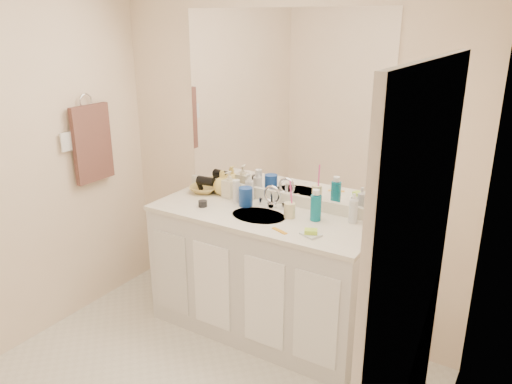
{
  "coord_description": "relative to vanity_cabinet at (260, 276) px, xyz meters",
  "views": [
    {
      "loc": [
        1.57,
        -1.58,
        2.08
      ],
      "look_at": [
        0.0,
        0.97,
        1.05
      ],
      "focal_mm": 35.0,
      "sensor_mm": 36.0,
      "label": 1
    }
  ],
  "objects": [
    {
      "name": "mouthwash_bottle",
      "position": [
        0.35,
        0.1,
        0.54
      ],
      "size": [
        0.07,
        0.07,
        0.16
      ],
      "primitive_type": "cylinder",
      "rotation": [
        0.0,
        0.0,
        0.01
      ],
      "color": "#0B6E85",
      "rests_on": "countertop"
    },
    {
      "name": "switch_plate",
      "position": [
        -1.27,
        -0.45,
        0.88
      ],
      "size": [
        0.01,
        0.08,
        0.13
      ],
      "primitive_type": "cube",
      "color": "white",
      "rests_on": "wall_left"
    },
    {
      "name": "sink_basin",
      "position": [
        0.0,
        -0.02,
        0.44
      ],
      "size": [
        0.37,
        0.37,
        0.02
      ],
      "primitive_type": "cylinder",
      "color": "beige",
      "rests_on": "countertop"
    },
    {
      "name": "soap_bottle_cream",
      "position": [
        -0.36,
        0.18,
        0.55
      ],
      "size": [
        0.09,
        0.1,
        0.19
      ],
      "primitive_type": "imported",
      "rotation": [
        0.0,
        0.0,
        -0.09
      ],
      "color": "beige",
      "rests_on": "countertop"
    },
    {
      "name": "hair_dryer",
      "position": [
        -0.56,
        0.16,
        0.54
      ],
      "size": [
        0.14,
        0.08,
        0.07
      ],
      "primitive_type": "cylinder",
      "rotation": [
        0.0,
        1.57,
        0.11
      ],
      "color": "black",
      "rests_on": "wicker_basket"
    },
    {
      "name": "soap_bottle_white",
      "position": [
        -0.21,
        0.21,
        0.55
      ],
      "size": [
        0.08,
        0.08,
        0.19
      ],
      "primitive_type": "imported",
      "rotation": [
        0.0,
        0.0,
        -0.04
      ],
      "color": "silver",
      "rests_on": "countertop"
    },
    {
      "name": "tan_cup",
      "position": [
        0.19,
        0.06,
        0.5
      ],
      "size": [
        0.09,
        0.09,
        0.1
      ],
      "primitive_type": "cylinder",
      "rotation": [
        0.0,
        0.0,
        -0.25
      ],
      "color": "beige",
      "rests_on": "countertop"
    },
    {
      "name": "toothbrush",
      "position": [
        0.2,
        0.06,
        0.6
      ],
      "size": [
        0.02,
        0.04,
        0.2
      ],
      "primitive_type": "cylinder",
      "rotation": [
        0.14,
        0.0,
        -0.27
      ],
      "color": "#FF43A1",
      "rests_on": "tan_cup"
    },
    {
      "name": "hand_towel",
      "position": [
        -1.25,
        -0.25,
        0.82
      ],
      "size": [
        0.04,
        0.32,
        0.55
      ],
      "primitive_type": "cube",
      "color": "#3F2621",
      "rests_on": "towel_ring"
    },
    {
      "name": "mirror",
      "position": [
        0.0,
        0.27,
        1.14
      ],
      "size": [
        1.48,
        0.01,
        1.2
      ],
      "primitive_type": "cube",
      "color": "white",
      "rests_on": "wall_back"
    },
    {
      "name": "soap_bottle_yellow",
      "position": [
        -0.44,
        0.2,
        0.54
      ],
      "size": [
        0.16,
        0.16,
        0.18
      ],
      "primitive_type": "imported",
      "rotation": [
        0.0,
        0.0,
        0.21
      ],
      "color": "#DDBE56",
      "rests_on": "countertop"
    },
    {
      "name": "backsplash",
      "position": [
        0.0,
        0.26,
        0.5
      ],
      "size": [
        1.52,
        0.03,
        0.08
      ],
      "primitive_type": "cube",
      "color": "silver",
      "rests_on": "countertop"
    },
    {
      "name": "wall_back",
      "position": [
        0.0,
        0.28,
        0.77
      ],
      "size": [
        2.6,
        0.02,
        2.4
      ],
      "primitive_type": "cube",
      "color": "#F9E0C3",
      "rests_on": "floor"
    },
    {
      "name": "wall_right",
      "position": [
        1.3,
        -1.02,
        0.77
      ],
      "size": [
        0.02,
        2.6,
        2.4
      ],
      "primitive_type": "cube",
      "color": "#F9E0C3",
      "rests_on": "floor"
    },
    {
      "name": "soap_dish",
      "position": [
        0.43,
        -0.13,
        0.46
      ],
      "size": [
        0.14,
        0.12,
        0.01
      ],
      "primitive_type": "cube",
      "rotation": [
        0.0,
        0.0,
        -0.38
      ],
      "color": "silver",
      "rests_on": "countertop"
    },
    {
      "name": "clear_pump_bottle",
      "position": [
        0.57,
        0.19,
        0.53
      ],
      "size": [
        0.07,
        0.07,
        0.15
      ],
      "primitive_type": "cylinder",
      "rotation": [
        0.0,
        0.0,
        -0.28
      ],
      "color": "silver",
      "rests_on": "countertop"
    },
    {
      "name": "faucet",
      "position": [
        0.0,
        0.16,
        0.51
      ],
      "size": [
        0.02,
        0.02,
        0.11
      ],
      "primitive_type": "cylinder",
      "color": "silver",
      "rests_on": "countertop"
    },
    {
      "name": "extra_white_bottle",
      "position": [
        -0.26,
        0.11,
        0.54
      ],
      "size": [
        0.06,
        0.06,
        0.16
      ],
      "primitive_type": "cylinder",
      "rotation": [
        0.0,
        0.0,
        0.28
      ],
      "color": "silver",
      "rests_on": "countertop"
    },
    {
      "name": "green_soap",
      "position": [
        0.43,
        -0.13,
        0.48
      ],
      "size": [
        0.09,
        0.08,
        0.03
      ],
      "primitive_type": "cube",
      "rotation": [
        0.0,
        0.0,
        0.42
      ],
      "color": "#ACDE36",
      "rests_on": "soap_dish"
    },
    {
      "name": "towel_ring",
      "position": [
        -1.27,
        -0.25,
        1.12
      ],
      "size": [
        0.01,
        0.11,
        0.11
      ],
      "primitive_type": "torus",
      "rotation": [
        0.0,
        1.57,
        0.0
      ],
      "color": "silver",
      "rests_on": "wall_left"
    },
    {
      "name": "countertop",
      "position": [
        0.0,
        0.0,
        0.44
      ],
      "size": [
        1.52,
        0.57,
        0.03
      ],
      "primitive_type": "cube",
      "color": "silver",
      "rests_on": "vanity_cabinet"
    },
    {
      "name": "vanity_cabinet",
      "position": [
        0.0,
        0.0,
        0.0
      ],
      "size": [
        1.5,
        0.55,
        0.85
      ],
      "primitive_type": "cube",
      "color": "silver",
      "rests_on": "floor"
    },
    {
      "name": "wicker_basket",
      "position": [
        -0.58,
        0.16,
        0.48
      ],
      "size": [
        0.26,
        0.26,
        0.05
      ],
      "primitive_type": "imported",
      "rotation": [
        0.0,
        0.0,
        0.32
      ],
      "color": "#B49448",
      "rests_on": "countertop"
    },
    {
      "name": "blue_mug",
      "position": [
        -0.17,
        0.09,
        0.52
      ],
      "size": [
        0.11,
        0.11,
        0.13
      ],
      "primitive_type": "cylinder",
      "rotation": [
        0.0,
        0.0,
        -0.14
      ],
      "color": "navy",
      "rests_on": "countertop"
    },
    {
      "name": "orange_comb",
      "position": [
        0.24,
        -0.17,
        0.46
      ],
      "size": [
        0.12,
        0.07,
        0.01
      ],
      "primitive_type": "cube",
      "rotation": [
        0.0,
        0.0,
        -0.37
      ],
      "color": "orange",
      "rests_on": "countertop"
    },
    {
      "name": "dark_jar",
      "position": [
        -0.41,
        -0.08,
        0.48
      ],
      "size": [
        0.08,
        0.08,
        0.04
      ],
      "primitive_type": "cylinder",
      "rotation": [
        0.0,
        0.0,
        0.31
      ],
      "color": "black",
      "rests_on": "countertop"
    }
  ]
}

